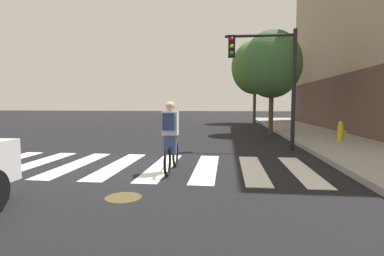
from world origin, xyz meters
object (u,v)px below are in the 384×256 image
at_px(manhole_cover, 123,197).
at_px(street_tree_mid, 255,67).
at_px(traffic_light_near, 270,69).
at_px(street_tree_near, 272,64).
at_px(cyclist, 171,137).
at_px(fire_hydrant, 340,131).

distance_m(manhole_cover, street_tree_mid, 21.11).
bearing_deg(traffic_light_near, manhole_cover, -119.24).
height_order(traffic_light_near, street_tree_near, street_tree_near).
relative_size(traffic_light_near, street_tree_mid, 0.61).
xyz_separation_m(manhole_cover, street_tree_mid, (4.06, 20.19, 4.62)).
height_order(cyclist, street_tree_near, street_tree_near).
bearing_deg(street_tree_near, cyclist, -111.50).
xyz_separation_m(cyclist, street_tree_mid, (3.60, 18.20, 3.78)).
relative_size(manhole_cover, fire_hydrant, 0.82).
xyz_separation_m(cyclist, traffic_light_near, (2.80, 3.84, 2.02)).
relative_size(fire_hydrant, street_tree_near, 0.14).
distance_m(fire_hydrant, street_tree_near, 5.30).
bearing_deg(street_tree_mid, manhole_cover, -101.38).
relative_size(manhole_cover, traffic_light_near, 0.15).
bearing_deg(fire_hydrant, manhole_cover, -129.72).
height_order(cyclist, fire_hydrant, cyclist).
bearing_deg(fire_hydrant, street_tree_mid, 100.41).
xyz_separation_m(fire_hydrant, street_tree_mid, (-2.30, 12.53, 4.09)).
xyz_separation_m(traffic_light_near, fire_hydrant, (3.10, 1.83, -2.33)).
bearing_deg(street_tree_mid, cyclist, -101.18).
height_order(manhole_cover, street_tree_mid, street_tree_mid).
xyz_separation_m(street_tree_near, street_tree_mid, (-0.06, 8.93, 0.92)).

